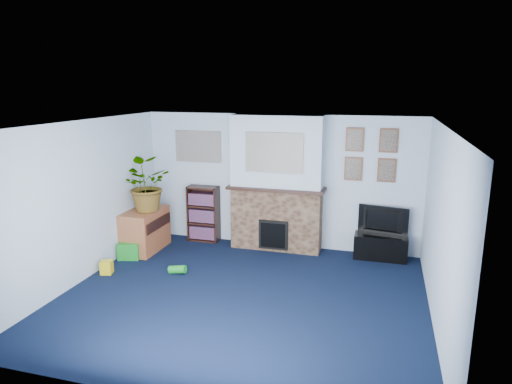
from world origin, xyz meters
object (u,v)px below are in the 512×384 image
(tv_stand, at_px, (380,246))
(sideboard, at_px, (145,231))
(bookshelf, at_px, (204,215))
(television, at_px, (382,221))

(tv_stand, height_order, sideboard, sideboard)
(bookshelf, bearing_deg, television, -0.99)
(tv_stand, height_order, bookshelf, bookshelf)
(television, xyz_separation_m, bookshelf, (-3.25, 0.06, -0.16))
(bookshelf, xyz_separation_m, sideboard, (-0.82, -0.77, -0.15))
(tv_stand, relative_size, bookshelf, 0.84)
(sideboard, bearing_deg, bookshelf, 43.33)
(bookshelf, distance_m, sideboard, 1.13)
(television, height_order, sideboard, television)
(tv_stand, bearing_deg, sideboard, -170.34)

